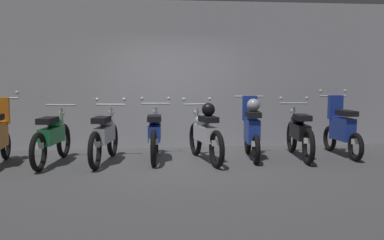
{
  "coord_description": "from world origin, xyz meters",
  "views": [
    {
      "loc": [
        -0.71,
        -7.61,
        1.54
      ],
      "look_at": [
        0.23,
        0.49,
        0.75
      ],
      "focal_mm": 41.58,
      "sensor_mm": 36.0,
      "label": 1
    }
  ],
  "objects_px": {
    "motorbike_slot_1": "(52,136)",
    "motorbike_slot_4": "(205,133)",
    "motorbike_slot_5": "(252,129)",
    "motorbike_slot_7": "(341,129)",
    "motorbike_slot_2": "(105,135)",
    "motorbike_slot_3": "(155,133)",
    "motorbike_slot_6": "(299,132)"
  },
  "relations": [
    {
      "from": "motorbike_slot_1",
      "to": "motorbike_slot_3",
      "type": "relative_size",
      "value": 1.0
    },
    {
      "from": "motorbike_slot_3",
      "to": "motorbike_slot_7",
      "type": "xyz_separation_m",
      "value": [
        3.65,
        -0.02,
        0.04
      ]
    },
    {
      "from": "motorbike_slot_3",
      "to": "motorbike_slot_5",
      "type": "xyz_separation_m",
      "value": [
        1.83,
        -0.11,
        0.07
      ]
    },
    {
      "from": "motorbike_slot_3",
      "to": "motorbike_slot_7",
      "type": "height_order",
      "value": "motorbike_slot_7"
    },
    {
      "from": "motorbike_slot_2",
      "to": "motorbike_slot_4",
      "type": "xyz_separation_m",
      "value": [
        1.82,
        -0.09,
        0.04
      ]
    },
    {
      "from": "motorbike_slot_7",
      "to": "motorbike_slot_3",
      "type": "bearing_deg",
      "value": 179.65
    },
    {
      "from": "motorbike_slot_2",
      "to": "motorbike_slot_1",
      "type": "bearing_deg",
      "value": -178.53
    },
    {
      "from": "motorbike_slot_6",
      "to": "motorbike_slot_7",
      "type": "xyz_separation_m",
      "value": [
        0.91,
        0.15,
        0.04
      ]
    },
    {
      "from": "motorbike_slot_1",
      "to": "motorbike_slot_2",
      "type": "distance_m",
      "value": 0.91
    },
    {
      "from": "motorbike_slot_3",
      "to": "motorbike_slot_4",
      "type": "height_order",
      "value": "same"
    },
    {
      "from": "motorbike_slot_5",
      "to": "motorbike_slot_7",
      "type": "height_order",
      "value": "motorbike_slot_7"
    },
    {
      "from": "motorbike_slot_3",
      "to": "motorbike_slot_5",
      "type": "height_order",
      "value": "motorbike_slot_5"
    },
    {
      "from": "motorbike_slot_5",
      "to": "motorbike_slot_1",
      "type": "bearing_deg",
      "value": -178.34
    },
    {
      "from": "motorbike_slot_1",
      "to": "motorbike_slot_5",
      "type": "bearing_deg",
      "value": 1.66
    },
    {
      "from": "motorbike_slot_1",
      "to": "motorbike_slot_7",
      "type": "relative_size",
      "value": 1.16
    },
    {
      "from": "motorbike_slot_1",
      "to": "motorbike_slot_4",
      "type": "height_order",
      "value": "motorbike_slot_4"
    },
    {
      "from": "motorbike_slot_3",
      "to": "motorbike_slot_6",
      "type": "distance_m",
      "value": 2.75
    },
    {
      "from": "motorbike_slot_1",
      "to": "motorbike_slot_5",
      "type": "distance_m",
      "value": 3.65
    },
    {
      "from": "motorbike_slot_1",
      "to": "motorbike_slot_4",
      "type": "relative_size",
      "value": 1.0
    },
    {
      "from": "motorbike_slot_2",
      "to": "motorbike_slot_7",
      "type": "bearing_deg",
      "value": 2.17
    },
    {
      "from": "motorbike_slot_1",
      "to": "motorbike_slot_7",
      "type": "xyz_separation_m",
      "value": [
        5.47,
        0.2,
        0.04
      ]
    },
    {
      "from": "motorbike_slot_7",
      "to": "motorbike_slot_1",
      "type": "bearing_deg",
      "value": -177.94
    },
    {
      "from": "motorbike_slot_3",
      "to": "motorbike_slot_1",
      "type": "bearing_deg",
      "value": -173.16
    },
    {
      "from": "motorbike_slot_2",
      "to": "motorbike_slot_5",
      "type": "height_order",
      "value": "motorbike_slot_5"
    },
    {
      "from": "motorbike_slot_2",
      "to": "motorbike_slot_3",
      "type": "xyz_separation_m",
      "value": [
        0.91,
        0.2,
        0.0
      ]
    },
    {
      "from": "motorbike_slot_6",
      "to": "motorbike_slot_3",
      "type": "bearing_deg",
      "value": 176.33
    },
    {
      "from": "motorbike_slot_2",
      "to": "motorbike_slot_7",
      "type": "distance_m",
      "value": 4.56
    },
    {
      "from": "motorbike_slot_5",
      "to": "motorbike_slot_4",
      "type": "bearing_deg",
      "value": -169.1
    },
    {
      "from": "motorbike_slot_2",
      "to": "motorbike_slot_4",
      "type": "relative_size",
      "value": 1.0
    },
    {
      "from": "motorbike_slot_2",
      "to": "motorbike_slot_3",
      "type": "height_order",
      "value": "same"
    },
    {
      "from": "motorbike_slot_2",
      "to": "motorbike_slot_5",
      "type": "relative_size",
      "value": 1.15
    },
    {
      "from": "motorbike_slot_4",
      "to": "motorbike_slot_6",
      "type": "xyz_separation_m",
      "value": [
        1.83,
        0.11,
        -0.04
      ]
    }
  ]
}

